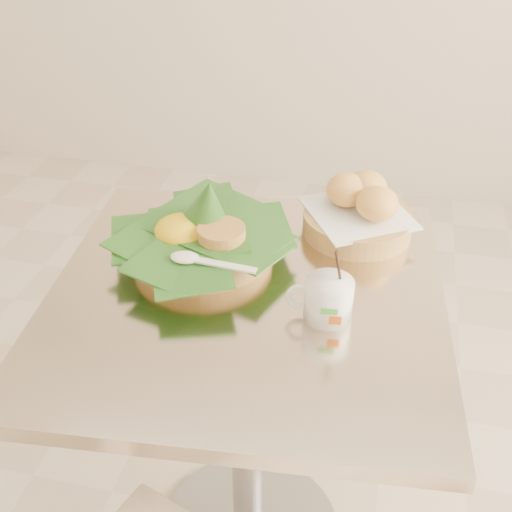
% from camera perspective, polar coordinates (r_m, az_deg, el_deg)
% --- Properties ---
extents(floor, '(3.60, 3.60, 0.00)m').
position_cam_1_polar(floor, '(1.75, -5.49, -21.47)').
color(floor, beige).
rests_on(floor, ground).
extents(cafe_table, '(0.76, 0.76, 0.75)m').
position_cam_1_polar(cafe_table, '(1.29, -0.81, -11.04)').
color(cafe_table, gray).
rests_on(cafe_table, floor).
extents(rice_basket, '(0.34, 0.34, 0.17)m').
position_cam_1_polar(rice_basket, '(1.23, -4.86, 2.05)').
color(rice_basket, tan).
rests_on(rice_basket, cafe_table).
extents(bread_basket, '(0.26, 0.26, 0.11)m').
position_cam_1_polar(bread_basket, '(1.31, 9.19, 3.94)').
color(bread_basket, tan).
rests_on(bread_basket, cafe_table).
extents(coffee_mug, '(0.11, 0.09, 0.14)m').
position_cam_1_polar(coffee_mug, '(1.08, 6.35, -3.73)').
color(coffee_mug, white).
rests_on(coffee_mug, cafe_table).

